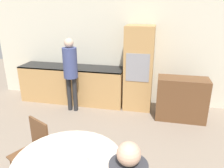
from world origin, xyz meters
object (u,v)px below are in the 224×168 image
sideboard (181,99)px  cup (85,159)px  oven_unit (139,68)px  chair_far_left (34,149)px  bowl_near (77,141)px  person_standing (70,67)px

sideboard → cup: (-1.14, -2.64, 0.37)m
oven_unit → chair_far_left: bearing=-112.7°
cup → bowl_near: cup is taller
sideboard → person_standing: bearing=-177.5°
person_standing → cup: (1.20, -2.54, -0.19)m
chair_far_left → sideboard: bearing=74.5°
person_standing → bowl_near: person_standing is taller
chair_far_left → bowl_near: 0.74m
sideboard → bowl_near: 2.71m
oven_unit → person_standing: 1.50m
cup → bowl_near: bearing=123.2°
oven_unit → cup: bearing=-94.0°
bowl_near → oven_unit: bearing=81.3°
person_standing → cup: 2.81m
sideboard → cup: size_ratio=10.49×
chair_far_left → person_standing: 2.17m
bowl_near → sideboard: bearing=59.9°
chair_far_left → person_standing: (-0.33, 2.08, 0.53)m
oven_unit → bowl_near: 2.75m
sideboard → cup: bearing=-113.4°
sideboard → cup: sideboard is taller
oven_unit → cup: 3.04m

